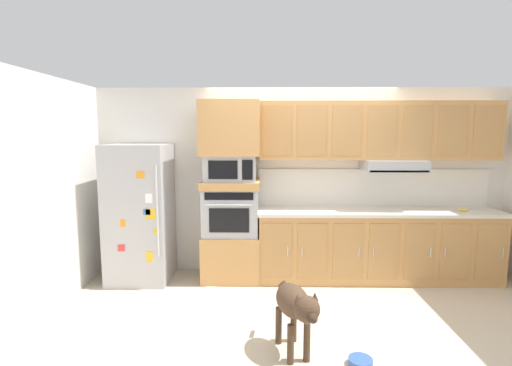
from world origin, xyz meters
name	(u,v)px	position (x,y,z in m)	size (l,w,h in m)	color
ground_plane	(308,303)	(0.00, 0.00, 0.00)	(9.60, 9.60, 0.00)	beige
back_kitchen_wall	(300,181)	(0.00, 1.11, 1.25)	(6.20, 0.12, 2.50)	silver
side_panel_left	(55,193)	(-2.80, 0.00, 1.25)	(0.12, 7.10, 2.50)	silver
refrigerator	(140,213)	(-2.09, 0.68, 0.88)	(0.76, 0.73, 1.76)	#ADADB2
oven_base_cabinet	(231,255)	(-0.92, 0.75, 0.30)	(0.74, 0.62, 0.60)	tan
built_in_oven	(231,211)	(-0.92, 0.75, 0.90)	(0.70, 0.62, 0.60)	#A8AAAF
appliance_mid_shelf	(231,184)	(-0.92, 0.75, 1.25)	(0.74, 0.62, 0.10)	tan
microwave	(231,168)	(-0.92, 0.75, 1.46)	(0.64, 0.54, 0.32)	#A8AAAF
appliance_upper_cabinet	(230,128)	(-0.92, 0.75, 1.96)	(0.74, 0.62, 0.68)	tan
lower_cabinet_run	(376,246)	(0.97, 0.75, 0.44)	(3.05, 0.63, 0.88)	tan
countertop_slab	(378,211)	(0.97, 0.75, 0.90)	(3.09, 0.64, 0.04)	silver
backsplash_panel	(372,187)	(0.97, 1.04, 1.17)	(3.09, 0.02, 0.50)	white
upper_cabinet_with_hood	(379,133)	(0.98, 0.87, 1.90)	(3.05, 0.48, 0.88)	tan
screwdriver	(464,210)	(2.03, 0.69, 0.93)	(0.17, 0.17, 0.03)	yellow
dog	(295,305)	(-0.23, -1.05, 0.46)	(0.38, 0.84, 0.67)	#473323
dog_food_bowl	(360,362)	(0.30, -1.17, 0.03)	(0.20, 0.20, 0.06)	#3359A5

